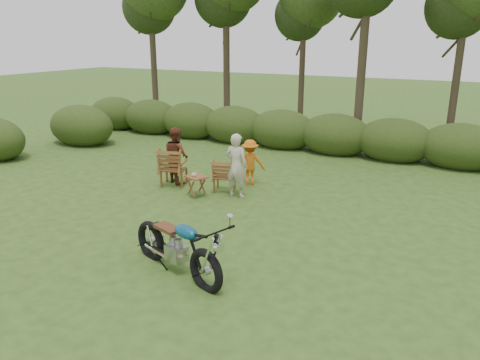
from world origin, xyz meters
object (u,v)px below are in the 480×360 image
at_px(lawn_chair_left, 174,185).
at_px(child, 250,184).
at_px(motorcycle, 177,272).
at_px(lawn_chair_right, 225,191).
at_px(side_table, 196,186).
at_px(adult_a, 237,196).
at_px(adult_b, 178,182).
at_px(cup, 194,175).

height_order(lawn_chair_left, child, child).
relative_size(motorcycle, lawn_chair_left, 2.10).
xyz_separation_m(motorcycle, lawn_chair_left, (-2.93, 4.09, 0.00)).
bearing_deg(child, motorcycle, 75.56).
bearing_deg(lawn_chair_right, lawn_chair_left, -8.17).
bearing_deg(lawn_chair_right, side_table, 45.35).
height_order(lawn_chair_left, side_table, side_table).
bearing_deg(side_table, motorcycle, -62.44).
bearing_deg(adult_a, child, -81.32).
bearing_deg(adult_a, adult_b, -7.42).
height_order(side_table, adult_a, adult_a).
height_order(lawn_chair_right, cup, cup).
bearing_deg(cup, side_table, 49.97).
distance_m(adult_a, adult_b, 2.08).
distance_m(lawn_chair_right, adult_b, 1.56).
height_order(motorcycle, lawn_chair_left, motorcycle).
distance_m(side_table, adult_b, 1.43).
bearing_deg(cup, lawn_chair_right, 60.69).
bearing_deg(motorcycle, child, 120.94).
distance_m(motorcycle, cup, 4.02).
bearing_deg(lawn_chair_right, adult_b, -17.79).
relative_size(motorcycle, side_table, 4.09).
distance_m(cup, adult_b, 1.52).
xyz_separation_m(lawn_chair_left, adult_b, (-0.07, 0.25, 0.00)).
relative_size(motorcycle, lawn_chair_right, 2.54).
relative_size(side_table, child, 0.43).
relative_size(lawn_chair_left, side_table, 1.95).
distance_m(motorcycle, side_table, 4.01).
distance_m(motorcycle, adult_b, 5.28).
xyz_separation_m(adult_b, child, (1.92, 0.75, 0.00)).
height_order(lawn_chair_right, child, child).
bearing_deg(lawn_chair_right, adult_a, 135.79).
xyz_separation_m(lawn_chair_right, adult_b, (-1.56, 0.05, 0.00)).
bearing_deg(motorcycle, lawn_chair_left, 144.57).
height_order(motorcycle, side_table, motorcycle).
bearing_deg(adult_a, lawn_chair_right, -26.95).
distance_m(lawn_chair_right, child, 0.87).
relative_size(cup, child, 0.09).
bearing_deg(side_table, cup, -130.03).
bearing_deg(lawn_chair_left, adult_a, 160.46).
xyz_separation_m(lawn_chair_right, side_table, (-0.41, -0.75, 0.27)).
distance_m(motorcycle, child, 5.20).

